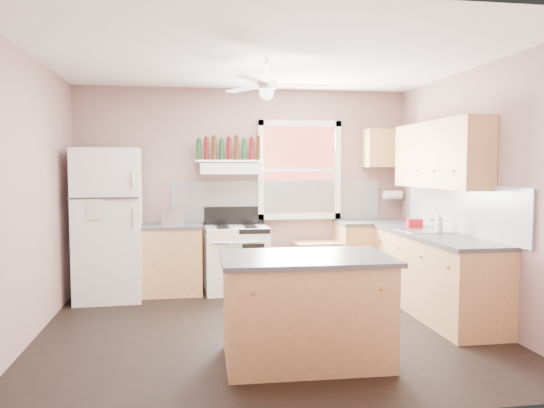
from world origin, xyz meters
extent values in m
plane|color=black|center=(0.00, 0.00, 0.00)|extent=(4.50, 4.50, 0.00)
plane|color=white|center=(0.00, 0.00, 2.70)|extent=(4.50, 4.50, 0.00)
cube|color=#8B6963|center=(0.00, 2.02, 1.35)|extent=(4.50, 0.05, 2.70)
cube|color=#8B6963|center=(2.27, 0.00, 1.35)|extent=(0.05, 4.00, 2.70)
cube|color=#8B6963|center=(-2.27, 0.00, 1.35)|extent=(0.05, 4.00, 2.70)
cube|color=white|center=(0.45, 1.99, 1.18)|extent=(2.90, 0.03, 0.55)
cube|color=white|center=(2.23, 0.30, 1.18)|extent=(0.03, 2.60, 0.55)
cube|color=brown|center=(0.75, 1.98, 1.60)|extent=(1.00, 0.02, 1.20)
cube|color=white|center=(0.75, 1.96, 1.60)|extent=(1.16, 0.07, 1.36)
cube|color=white|center=(-1.75, 1.54, 0.93)|extent=(0.82, 0.80, 1.87)
cube|color=#B27B4A|center=(-1.06, 1.70, 0.43)|extent=(0.90, 0.60, 0.86)
cube|color=#404042|center=(-1.06, 1.70, 0.88)|extent=(0.92, 0.62, 0.04)
cube|color=silver|center=(-0.98, 1.70, 0.99)|extent=(0.29, 0.18, 0.18)
cube|color=white|center=(-0.16, 1.67, 0.43)|extent=(0.83, 0.66, 0.86)
cube|color=white|center=(-0.23, 1.75, 1.62)|extent=(0.78, 0.50, 0.14)
cube|color=white|center=(-0.23, 1.87, 1.72)|extent=(0.90, 0.26, 0.03)
cube|color=#B27B4A|center=(0.95, 1.73, 0.31)|extent=(0.65, 0.46, 0.62)
cube|color=#B27B4A|center=(1.75, 1.70, 0.43)|extent=(1.00, 0.60, 0.86)
cube|color=#B27B4A|center=(1.95, 0.30, 0.43)|extent=(0.60, 2.20, 0.86)
cube|color=#404042|center=(1.75, 1.70, 0.88)|extent=(1.02, 0.62, 0.04)
cube|color=#404042|center=(1.94, 0.30, 0.88)|extent=(0.62, 2.22, 0.04)
cube|color=silver|center=(1.94, 0.50, 0.90)|extent=(0.55, 0.45, 0.03)
cylinder|color=silver|center=(2.10, 0.50, 0.97)|extent=(0.03, 0.03, 0.14)
cube|color=#B27B4A|center=(2.08, 0.50, 1.78)|extent=(0.33, 1.80, 0.76)
cube|color=#B27B4A|center=(1.95, 1.83, 1.90)|extent=(0.60, 0.33, 0.52)
cylinder|color=white|center=(2.07, 1.86, 1.25)|extent=(0.26, 0.12, 0.12)
cube|color=#B27B4A|center=(0.19, -0.93, 0.43)|extent=(1.36, 0.88, 0.86)
cube|color=#404042|center=(0.19, -0.93, 0.88)|extent=(1.44, 0.96, 0.04)
cylinder|color=white|center=(0.00, 0.00, 2.45)|extent=(0.20, 0.20, 0.08)
imported|color=silver|center=(2.01, 0.32, 1.02)|extent=(0.13, 0.13, 0.24)
cube|color=red|center=(1.98, 0.92, 0.95)|extent=(0.19, 0.14, 0.10)
cylinder|color=#143819|center=(-0.63, 1.87, 1.87)|extent=(0.06, 0.06, 0.27)
cylinder|color=#590F0F|center=(-0.53, 1.87, 1.88)|extent=(0.06, 0.06, 0.29)
cylinder|color=#3F230F|center=(-0.43, 1.87, 1.89)|extent=(0.06, 0.06, 0.31)
cylinder|color=#143819|center=(-0.33, 1.87, 1.87)|extent=(0.06, 0.06, 0.27)
cylinder|color=#590F0F|center=(-0.23, 1.87, 1.88)|extent=(0.06, 0.06, 0.29)
cylinder|color=#3F230F|center=(-0.13, 1.87, 1.89)|extent=(0.06, 0.06, 0.31)
cylinder|color=#143819|center=(-0.03, 1.87, 1.87)|extent=(0.06, 0.06, 0.27)
cylinder|color=#590F0F|center=(0.07, 1.87, 1.88)|extent=(0.06, 0.06, 0.29)
cylinder|color=#3F230F|center=(0.17, 1.87, 1.89)|extent=(0.06, 0.06, 0.31)
camera|label=1|loc=(-0.78, -5.22, 1.64)|focal=35.00mm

